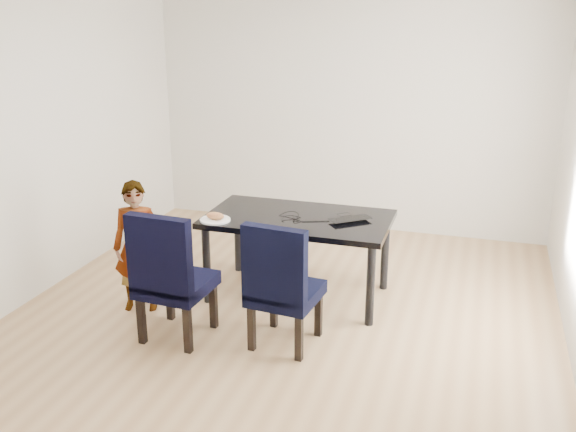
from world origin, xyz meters
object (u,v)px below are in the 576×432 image
(dining_table, at_px, (298,256))
(plate, at_px, (215,220))
(child, at_px, (138,247))
(chair_left, at_px, (176,273))
(chair_right, at_px, (286,282))
(laptop, at_px, (348,218))

(dining_table, xyz_separation_m, plate, (-0.65, -0.32, 0.38))
(dining_table, xyz_separation_m, child, (-1.22, -0.65, 0.19))
(chair_left, height_order, chair_right, chair_left)
(chair_left, relative_size, plate, 4.05)
(child, height_order, laptop, child)
(dining_table, bearing_deg, chair_left, -125.21)
(plate, relative_size, laptop, 0.74)
(laptop, bearing_deg, dining_table, -33.29)
(chair_left, bearing_deg, laptop, 45.98)
(dining_table, relative_size, laptop, 4.50)
(child, relative_size, plate, 4.32)
(chair_left, bearing_deg, child, 150.73)
(dining_table, height_order, child, child)
(dining_table, relative_size, plate, 6.09)
(dining_table, distance_m, plate, 0.82)
(dining_table, distance_m, laptop, 0.58)
(chair_left, xyz_separation_m, plate, (0.05, 0.67, 0.23))
(dining_table, xyz_separation_m, chair_left, (-0.70, -0.99, 0.16))
(chair_right, relative_size, laptop, 2.87)
(chair_left, bearing_deg, chair_right, 12.57)
(chair_right, height_order, child, child)
(laptop, bearing_deg, child, -16.48)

